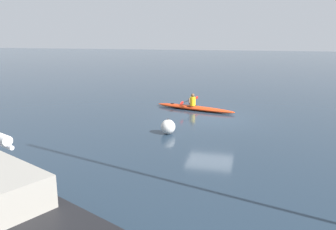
# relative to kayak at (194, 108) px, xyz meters

# --- Properties ---
(ground_plane) EXTENTS (160.00, 160.00, 0.00)m
(ground_plane) POSITION_rel_kayak_xyz_m (-1.20, 1.78, -0.13)
(ground_plane) COLOR #1E2D3D
(kayak) EXTENTS (5.03, 2.04, 0.25)m
(kayak) POSITION_rel_kayak_xyz_m (0.00, 0.00, 0.00)
(kayak) COLOR red
(kayak) RESTS_ON ground
(kayaker) EXTENTS (0.71, 2.29, 0.73)m
(kayaker) POSITION_rel_kayak_xyz_m (0.14, -0.04, 0.43)
(kayaker) COLOR yellow
(kayaker) RESTS_ON kayak
(mooring_buoy_red_near) EXTENTS (0.66, 0.66, 0.70)m
(mooring_buoy_red_near) POSITION_rel_kayak_xyz_m (0.31, 5.27, 0.20)
(mooring_buoy_red_near) COLOR silver
(mooring_buoy_red_near) RESTS_ON ground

